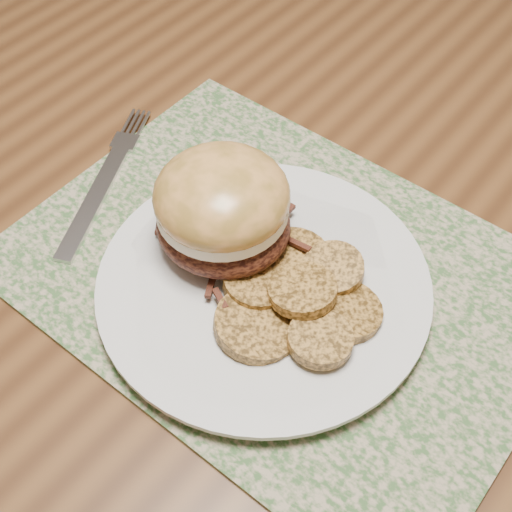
{
  "coord_description": "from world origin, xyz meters",
  "views": [
    {
      "loc": [
        0.36,
        -0.42,
        1.24
      ],
      "look_at": [
        0.13,
        -0.14,
        0.79
      ],
      "focal_mm": 50.0,
      "sensor_mm": 36.0,
      "label": 1
    }
  ],
  "objects_px": {
    "dinner_plate": "(264,286)",
    "fork": "(106,178)",
    "dining_table": "(243,189)",
    "pork_sandwich": "(222,208)"
  },
  "relations": [
    {
      "from": "dining_table",
      "to": "pork_sandwich",
      "type": "xyz_separation_m",
      "value": [
        0.09,
        -0.13,
        0.14
      ]
    },
    {
      "from": "dining_table",
      "to": "fork",
      "type": "bearing_deg",
      "value": -113.06
    },
    {
      "from": "dinner_plate",
      "to": "fork",
      "type": "bearing_deg",
      "value": 177.09
    },
    {
      "from": "dining_table",
      "to": "dinner_plate",
      "type": "bearing_deg",
      "value": -45.46
    },
    {
      "from": "pork_sandwich",
      "to": "dinner_plate",
      "type": "bearing_deg",
      "value": -11.87
    },
    {
      "from": "dinner_plate",
      "to": "pork_sandwich",
      "type": "distance_m",
      "value": 0.07
    },
    {
      "from": "dinner_plate",
      "to": "fork",
      "type": "relative_size",
      "value": 1.33
    },
    {
      "from": "dining_table",
      "to": "dinner_plate",
      "type": "height_order",
      "value": "dinner_plate"
    },
    {
      "from": "dinner_plate",
      "to": "dining_table",
      "type": "bearing_deg",
      "value": 134.54
    },
    {
      "from": "dining_table",
      "to": "pork_sandwich",
      "type": "distance_m",
      "value": 0.21
    }
  ]
}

